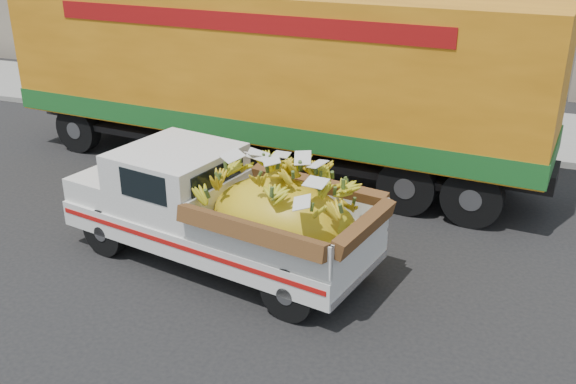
% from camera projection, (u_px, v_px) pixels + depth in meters
% --- Properties ---
extents(ground, '(100.00, 100.00, 0.00)m').
position_uv_depth(ground, '(129.00, 252.00, 10.73)').
color(ground, black).
rests_on(ground, ground).
extents(curb, '(60.00, 0.25, 0.15)m').
position_uv_depth(curb, '(282.00, 130.00, 16.66)').
color(curb, gray).
rests_on(curb, ground).
extents(sidewalk, '(60.00, 4.00, 0.14)m').
position_uv_depth(sidewalk, '(309.00, 110.00, 18.46)').
color(sidewalk, gray).
rests_on(sidewalk, ground).
extents(pickup_truck, '(5.31, 2.75, 1.77)m').
position_uv_depth(pickup_truck, '(237.00, 213.00, 9.88)').
color(pickup_truck, black).
rests_on(pickup_truck, ground).
extents(semi_trailer, '(12.04, 3.53, 3.80)m').
position_uv_depth(semi_trailer, '(266.00, 73.00, 13.54)').
color(semi_trailer, black).
rests_on(semi_trailer, ground).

